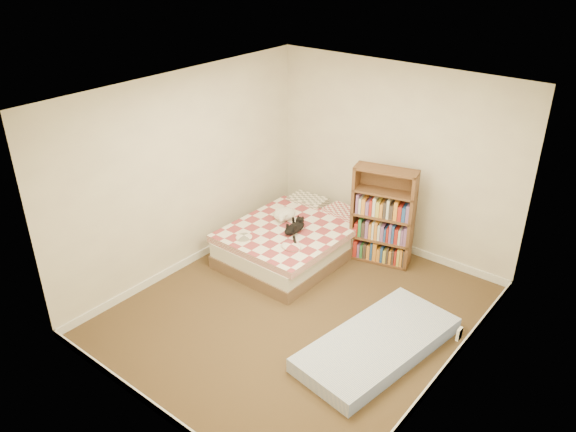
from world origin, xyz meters
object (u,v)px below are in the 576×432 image
Objects in this scene: bookshelf at (383,226)px; white_dog at (284,214)px; black_cat at (296,227)px; floor_mattress at (378,344)px; bed at (295,239)px.

white_dog is at bearing -168.71° from bookshelf.
bookshelf is 1.12m from black_cat.
white_dog is at bearing 162.41° from floor_mattress.
white_dog is (-2.07, 1.02, 0.45)m from floor_mattress.
black_cat reaches higher than floor_mattress.
bed is at bearing -162.93° from bookshelf.
white_dog is (-0.21, 0.02, 0.30)m from bed.
black_cat is (-1.74, 0.85, 0.43)m from floor_mattress.
black_cat is (-0.84, -0.74, 0.01)m from bookshelf.
black_cat reaches higher than bed.
bed is 3.11× the size of black_cat.
black_cat is 1.60× the size of white_dog.
bed is 0.34m from black_cat.
bookshelf reaches higher than black_cat.
floor_mattress is 2.35m from white_dog.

